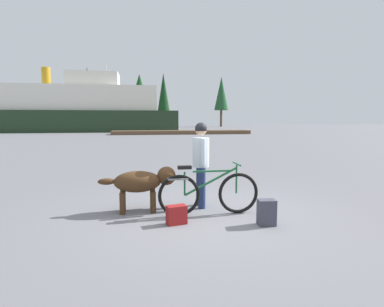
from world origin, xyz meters
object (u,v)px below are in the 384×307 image
Objects in this scene: bicycle at (208,193)px; dog at (143,182)px; backpack at (267,212)px; handbag_pannier at (177,215)px; ferry_boat at (75,110)px; sailboat_moored at (107,127)px; person_cyclist at (201,157)px.

dog is (-1.16, 0.40, 0.16)m from bicycle.
bicycle is 1.09m from backpack.
handbag_pannier is at bearing 168.61° from backpack.
sailboat_moored is (3.85, 3.43, -2.40)m from ferry_boat.
handbag_pannier is 43.24m from sailboat_moored.
dog is 39.68m from ferry_boat.
backpack is 1.31× the size of handbag_pannier.
handbag_pannier is at bearing -83.17° from sailboat_moored.
person_cyclist reaches higher than bicycle.
dog reaches higher than backpack.
handbag_pannier is 0.01× the size of ferry_boat.
backpack is at bearing -11.39° from handbag_pannier.
backpack is (0.81, -0.70, -0.19)m from bicycle.
ferry_boat is at bearing -138.32° from sailboat_moored.
ferry_boat is at bearing 103.81° from bicycle.
dog is at bearing -173.42° from person_cyclist.
bicycle is 42.91m from sailboat_moored.
bicycle is at bearing -76.19° from ferry_boat.
bicycle is at bearing -19.04° from dog.
backpack is at bearing -75.32° from ferry_boat.
ferry_boat reaches higher than dog.
bicycle is 40.34m from ferry_boat.
backpack is 43.72m from sailboat_moored.
bicycle is 0.07× the size of ferry_boat.
bicycle is 1.24m from dog.
sailboat_moored is at bearing 96.24° from dog.
sailboat_moored reaches higher than dog.
handbag_pannier is (-1.44, 0.29, -0.06)m from backpack.
person_cyclist is 42.38m from sailboat_moored.
dog is 4.44× the size of handbag_pannier.
bicycle reaches higher than dog.
dog is 1.05m from handbag_pannier.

